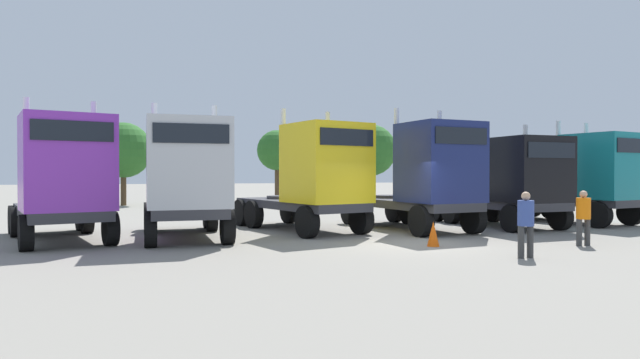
{
  "coord_description": "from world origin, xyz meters",
  "views": [
    {
      "loc": [
        -8.0,
        -14.75,
        2.12
      ],
      "look_at": [
        -1.44,
        4.53,
        1.89
      ],
      "focal_mm": 30.96,
      "sensor_mm": 36.0,
      "label": 1
    }
  ],
  "objects": [
    {
      "name": "ground",
      "position": [
        0.0,
        0.0,
        0.0
      ],
      "size": [
        200.0,
        200.0,
        0.0
      ],
      "primitive_type": "plane",
      "color": "gray"
    },
    {
      "name": "semi_truck_purple",
      "position": [
        -9.95,
        3.34,
        1.95
      ],
      "size": [
        3.89,
        6.65,
        4.4
      ],
      "rotation": [
        0.0,
        0.0,
        -1.34
      ],
      "color": "#333338",
      "rests_on": "ground"
    },
    {
      "name": "semi_truck_silver",
      "position": [
        -6.4,
        2.87,
        1.96
      ],
      "size": [
        2.65,
        6.32,
        4.37
      ],
      "rotation": [
        0.0,
        0.0,
        -1.59
      ],
      "color": "#333338",
      "rests_on": "ground"
    },
    {
      "name": "semi_truck_yellow",
      "position": [
        -1.82,
        3.79,
        1.99
      ],
      "size": [
        3.95,
        6.73,
        4.43
      ],
      "rotation": [
        0.0,
        0.0,
        -1.33
      ],
      "color": "#333338",
      "rests_on": "ground"
    },
    {
      "name": "semi_truck_navy",
      "position": [
        2.07,
        2.77,
        2.0
      ],
      "size": [
        3.17,
        6.56,
        4.49
      ],
      "rotation": [
        0.0,
        0.0,
        -1.47
      ],
      "color": "#333338",
      "rests_on": "ground"
    },
    {
      "name": "semi_truck_black",
      "position": [
        5.94,
        2.85,
        1.79
      ],
      "size": [
        2.78,
        6.2,
        4.07
      ],
      "rotation": [
        0.0,
        0.0,
        -1.53
      ],
      "color": "#333338",
      "rests_on": "ground"
    },
    {
      "name": "semi_truck_teal",
      "position": [
        9.93,
        3.28,
        1.94
      ],
      "size": [
        3.69,
        6.43,
        4.32
      ],
      "rotation": [
        0.0,
        0.0,
        -1.36
      ],
      "color": "#333338",
      "rests_on": "ground"
    },
    {
      "name": "visitor_in_hivis",
      "position": [
        4.49,
        -1.99,
        0.93
      ],
      "size": [
        0.45,
        0.44,
        1.62
      ],
      "rotation": [
        0.0,
        0.0,
        4.62
      ],
      "color": "#393939",
      "rests_on": "ground"
    },
    {
      "name": "visitor_with_camera",
      "position": [
        1.31,
        -3.37,
        0.96
      ],
      "size": [
        0.44,
        0.41,
        1.66
      ],
      "rotation": [
        0.0,
        0.0,
        4.73
      ],
      "color": "#353535",
      "rests_on": "ground"
    },
    {
      "name": "traffic_cone_mid",
      "position": [
        0.26,
        -0.68,
        0.36
      ],
      "size": [
        0.36,
        0.36,
        0.73
      ],
      "primitive_type": "cone",
      "color": "#F2590C",
      "rests_on": "ground"
    },
    {
      "name": "oak_far_left",
      "position": [
        -8.59,
        23.73,
        3.64
      ],
      "size": [
        3.65,
        3.65,
        5.48
      ],
      "color": "#4C3823",
      "rests_on": "ground"
    },
    {
      "name": "oak_far_centre",
      "position": [
        1.99,
        24.35,
        3.78
      ],
      "size": [
        2.95,
        2.95,
        5.29
      ],
      "color": "#4C3823",
      "rests_on": "ground"
    },
    {
      "name": "oak_far_right",
      "position": [
        9.42,
        24.34,
        3.9
      ],
      "size": [
        3.98,
        3.98,
        5.91
      ],
      "color": "#4C3823",
      "rests_on": "ground"
    }
  ]
}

